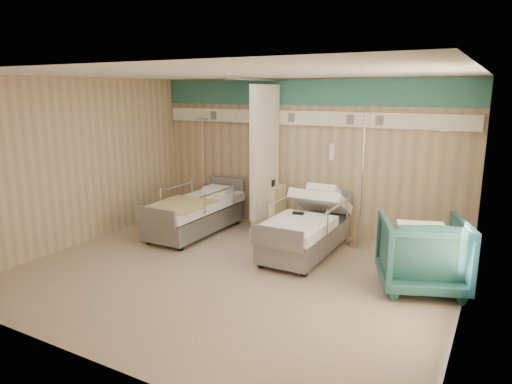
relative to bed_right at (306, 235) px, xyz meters
The scene contains 13 objects.
ground 1.47m from the bed_right, 114.78° to the right, with size 6.00×5.00×0.00m, color gray.
room_walls 1.97m from the bed_right, 121.10° to the right, with size 6.04×5.04×2.82m.
bed_right is the anchor object (origin of this frame).
bed_left 2.20m from the bed_right, behind, with size 1.00×2.16×0.63m, color white, non-canonical shape.
bedside_cabinet 1.46m from the bed_right, 141.95° to the left, with size 0.50×0.48×0.85m, color beige.
visitor_armchair 1.92m from the bed_right, 14.91° to the right, with size 1.05×1.08×0.99m, color #205150.
waffle_blanket 2.04m from the bed_right, 16.18° to the right, with size 0.59×0.52×0.07m, color white.
iv_stand_right 1.01m from the bed_right, 49.38° to the left, with size 0.40×0.40×2.25m.
iv_stand_left 2.85m from the bed_right, 160.13° to the left, with size 0.37×0.37×2.05m.
call_remote 0.37m from the bed_right, behind, with size 0.18×0.08×0.04m, color black.
tan_blanket 2.25m from the bed_right, 168.00° to the right, with size 0.89×1.12×0.04m, color tan.
toiletry_bag 1.54m from the bed_right, 142.98° to the left, with size 0.22×0.14×0.12m, color black.
white_cup 1.63m from the bed_right, 142.78° to the left, with size 0.08×0.08×0.12m, color white.
Camera 1 is at (3.29, -5.21, 2.58)m, focal length 32.00 mm.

